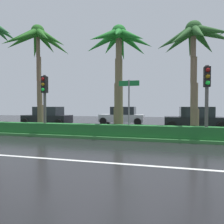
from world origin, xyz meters
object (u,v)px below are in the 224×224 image
(palm_tree_centre, at_px, (194,44))
(car_in_traffic_third, at_px, (195,119))
(palm_tree_mid_left, at_px, (38,44))
(palm_tree_centre_left, at_px, (119,50))
(traffic_signal_median_right, at_px, (207,88))
(car_in_traffic_leading, at_px, (48,117))
(traffic_signal_median_left, at_px, (44,93))
(street_name_sign, at_px, (129,100))
(car_in_traffic_second, at_px, (122,116))

(palm_tree_centre, xyz_separation_m, car_in_traffic_third, (0.68, 4.00, -4.45))
(palm_tree_mid_left, xyz_separation_m, palm_tree_centre_left, (5.91, -0.37, -0.91))
(traffic_signal_median_right, relative_size, car_in_traffic_leading, 0.83)
(traffic_signal_median_right, height_order, car_in_traffic_third, traffic_signal_median_right)
(palm_tree_mid_left, bearing_deg, palm_tree_centre_left, -3.60)
(car_in_traffic_leading, bearing_deg, palm_tree_centre_left, 151.26)
(palm_tree_mid_left, xyz_separation_m, traffic_signal_median_right, (10.54, -1.93, -3.52))
(palm_tree_centre_left, relative_size, traffic_signal_median_right, 1.84)
(traffic_signal_median_left, height_order, traffic_signal_median_right, traffic_signal_median_right)
(palm_tree_centre_left, xyz_separation_m, traffic_signal_median_left, (-4.11, -1.64, -2.71))
(traffic_signal_median_right, relative_size, street_name_sign, 1.19)
(palm_tree_mid_left, xyz_separation_m, street_name_sign, (6.75, -1.81, -4.04))
(palm_tree_centre, distance_m, traffic_signal_median_left, 8.99)
(palm_tree_centre_left, height_order, traffic_signal_median_right, palm_tree_centre_left)
(palm_tree_centre, distance_m, car_in_traffic_leading, 13.27)
(palm_tree_mid_left, height_order, car_in_traffic_third, palm_tree_mid_left)
(car_in_traffic_leading, relative_size, car_in_traffic_third, 1.00)
(palm_tree_centre_left, distance_m, traffic_signal_median_right, 5.54)
(traffic_signal_median_left, distance_m, street_name_sign, 4.97)
(traffic_signal_median_right, xyz_separation_m, car_in_traffic_second, (-5.87, 8.76, -1.77))
(palm_tree_centre, bearing_deg, car_in_traffic_leading, 161.16)
(palm_tree_centre, bearing_deg, palm_tree_mid_left, 178.56)
(car_in_traffic_second, relative_size, car_in_traffic_third, 1.00)
(palm_tree_mid_left, bearing_deg, street_name_sign, -15.05)
(traffic_signal_median_left, relative_size, street_name_sign, 1.14)
(palm_tree_mid_left, height_order, car_in_traffic_leading, palm_tree_mid_left)
(traffic_signal_median_left, height_order, car_in_traffic_leading, traffic_signal_median_left)
(traffic_signal_median_right, height_order, car_in_traffic_second, traffic_signal_median_right)
(palm_tree_mid_left, distance_m, car_in_traffic_third, 12.64)
(palm_tree_mid_left, relative_size, car_in_traffic_third, 1.70)
(traffic_signal_median_left, bearing_deg, car_in_traffic_third, 32.46)
(traffic_signal_median_right, bearing_deg, car_in_traffic_third, 86.87)
(traffic_signal_median_right, height_order, car_in_traffic_leading, traffic_signal_median_right)
(palm_tree_centre, xyz_separation_m, street_name_sign, (-3.42, -1.56, -3.20))
(traffic_signal_median_left, distance_m, car_in_traffic_third, 10.85)
(palm_tree_centre, height_order, car_in_traffic_leading, palm_tree_centre)
(traffic_signal_median_left, xyz_separation_m, car_in_traffic_third, (9.05, 5.76, -1.68))
(palm_tree_mid_left, xyz_separation_m, car_in_traffic_third, (10.85, 3.74, -5.29))
(palm_tree_centre_left, xyz_separation_m, palm_tree_centre, (4.26, 0.12, 0.07))
(palm_tree_centre_left, relative_size, car_in_traffic_leading, 1.53)
(palm_tree_mid_left, distance_m, car_in_traffic_second, 9.82)
(palm_tree_mid_left, bearing_deg, palm_tree_centre, -1.44)
(traffic_signal_median_right, bearing_deg, car_in_traffic_leading, 154.90)
(palm_tree_centre_left, distance_m, car_in_traffic_leading, 9.69)
(palm_tree_centre_left, xyz_separation_m, street_name_sign, (0.84, -1.44, -3.13))
(palm_tree_centre, height_order, traffic_signal_median_left, palm_tree_centre)
(car_in_traffic_third, bearing_deg, palm_tree_mid_left, 19.03)
(street_name_sign, distance_m, car_in_traffic_leading, 10.18)
(palm_tree_centre_left, distance_m, car_in_traffic_second, 8.52)
(traffic_signal_median_left, bearing_deg, traffic_signal_median_right, 0.52)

